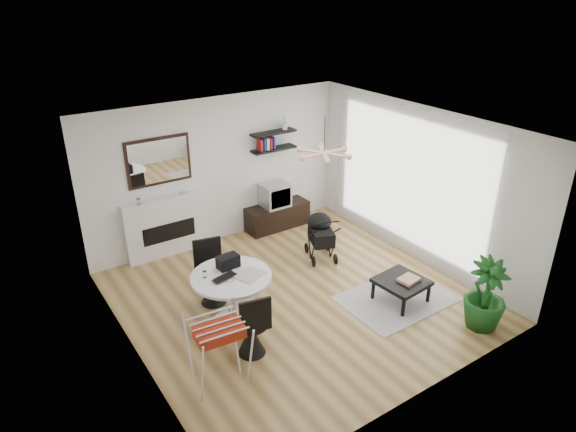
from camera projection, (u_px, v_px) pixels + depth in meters
floor at (296, 297)px, 8.02m from camera, size 5.00×5.00×0.00m
ceiling at (298, 129)px, 6.88m from camera, size 5.00×5.00×0.00m
wall_back at (219, 171)px, 9.33m from camera, size 5.00×0.00×5.00m
wall_left at (127, 269)px, 6.19m from camera, size 0.00×5.00×5.00m
wall_right at (417, 184)px, 8.71m from camera, size 0.00×5.00×5.00m
sheer_curtain at (405, 182)px, 8.81m from camera, size 0.04×3.60×2.60m
fireplace at (166, 220)px, 9.00m from camera, size 1.50×0.17×2.16m
shelf_lower at (274, 149)px, 9.69m from camera, size 0.90×0.25×0.04m
shelf_upper at (273, 133)px, 9.55m from camera, size 0.90×0.25×0.04m
pendant_lamp at (324, 153)px, 7.69m from camera, size 0.90×0.90×0.10m
tv_console at (277, 216)px, 10.18m from camera, size 1.29×0.45×0.48m
crt_tv at (275, 195)px, 9.96m from camera, size 0.52×0.45×0.45m
dining_table at (232, 293)px, 7.18m from camera, size 1.12×1.12×0.82m
laptop at (227, 279)px, 6.94m from camera, size 0.40×0.31×0.03m
black_bag at (228, 262)px, 7.22m from camera, size 0.32×0.20×0.18m
newspaper at (250, 275)px, 7.06m from camera, size 0.47×0.43×0.01m
drinking_glass at (205, 274)px, 6.99m from camera, size 0.06×0.06×0.09m
chair_far at (212, 284)px, 7.80m from camera, size 0.50×0.51×1.00m
chair_near at (252, 335)px, 6.71m from camera, size 0.48×0.49×0.96m
drying_rack at (219, 353)px, 6.08m from camera, size 0.69×0.65×0.95m
stroller at (320, 237)px, 9.05m from camera, size 0.67×0.81×0.88m
rug at (396, 299)px, 7.98m from camera, size 1.67×1.21×0.01m
coffee_table at (402, 282)px, 7.81m from camera, size 0.75×0.75×0.36m
magazines at (409, 279)px, 7.77m from camera, size 0.34×0.28×0.04m
potted_plant at (486, 295)px, 7.15m from camera, size 0.72×0.72×1.06m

